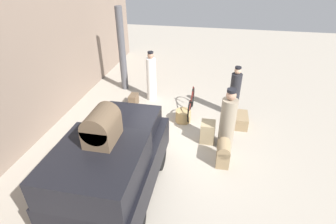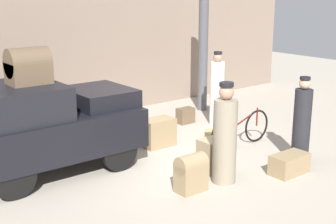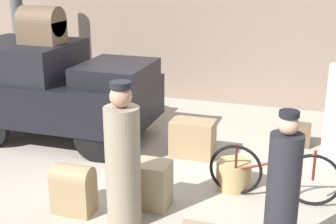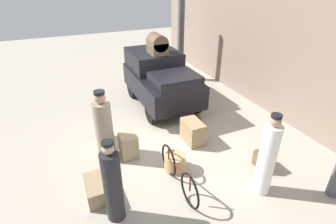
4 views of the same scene
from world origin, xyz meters
The scene contains 15 objects.
ground_plane centered at (0.00, 0.00, 0.00)m, with size 30.00×30.00×0.00m, color #A89E8E.
station_building_facade centered at (0.00, 4.08, 2.25)m, with size 16.00×0.15×4.50m.
canopy_pillar_right centered at (3.35, 2.64, 1.62)m, with size 0.27×0.27×3.24m.
truck centered at (-2.15, 0.94, 0.96)m, with size 3.29×1.77×1.74m.
bicycle centered at (1.86, -0.28, 0.38)m, with size 1.77×0.04×0.79m.
wicker_basket centered at (1.29, -0.10, 0.20)m, with size 0.50×0.50×0.40m.
porter_standing_middle centered at (0.17, -1.47, 0.83)m, with size 0.43×0.43×1.83m.
porter_carrying_trunk centered at (2.65, 1.31, 0.87)m, with size 0.35×0.35×1.87m.
conductor_in_dark_uniform centered at (2.07, -1.70, 0.81)m, with size 0.35×0.35×1.74m.
suitcase_tan_flat centered at (0.36, -0.95, 0.31)m, with size 0.46×0.41×0.63m.
trunk_barrel_dark centered at (-0.56, -1.42, 0.35)m, with size 0.53×0.33×0.67m.
trunk_wicker_pale centered at (0.43, 0.84, 0.31)m, with size 0.72×0.44×0.62m.
suitcase_small_leather centered at (2.07, 1.86, 0.20)m, with size 0.44×0.28×0.40m.
trunk_umber_medium centered at (1.41, -1.96, 0.19)m, with size 0.76×0.41×0.38m.
trunk_on_truck_roof centered at (-2.37, 0.94, 2.05)m, with size 0.72×0.53×0.65m.
Camera 2 is at (-5.47, -7.05, 3.39)m, focal length 50.00 mm.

